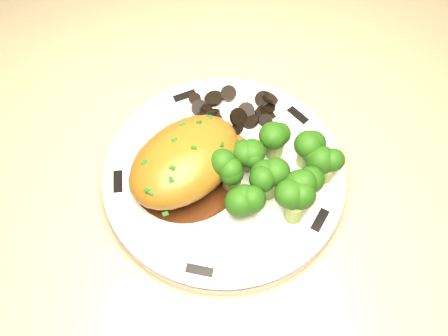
{
  "coord_description": "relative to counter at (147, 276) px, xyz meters",
  "views": [
    {
      "loc": [
        0.2,
        1.27,
        1.53
      ],
      "look_at": [
        0.25,
        1.59,
        1.0
      ],
      "focal_mm": 45.0,
      "sensor_mm": 36.0,
      "label": 1
    }
  ],
  "objects": [
    {
      "name": "counter",
      "position": [
        0.0,
        0.0,
        0.0
      ],
      "size": [
        2.25,
        0.74,
        1.09
      ],
      "color": "brown",
      "rests_on": "ground"
    },
    {
      "name": "chicken_breast",
      "position": [
        0.1,
        -0.08,
        0.53
      ],
      "size": [
        0.17,
        0.16,
        0.05
      ],
      "rotation": [
        0.0,
        0.0,
        0.64
      ],
      "color": "brown",
      "rests_on": "plate"
    },
    {
      "name": "rim_accent_2",
      "position": [
        0.02,
        -0.08,
        0.5
      ],
      "size": [
        0.01,
        0.03,
        0.0
      ],
      "primitive_type": "cube",
      "rotation": [
        0.0,
        0.0,
        4.67
      ],
      "color": "black",
      "rests_on": "plate"
    },
    {
      "name": "rim_accent_0",
      "position": [
        0.24,
        -0.02,
        0.5
      ],
      "size": [
        0.02,
        0.03,
        0.0
      ],
      "primitive_type": "cube",
      "rotation": [
        0.0,
        0.0,
        2.16
      ],
      "color": "black",
      "rests_on": "plate"
    },
    {
      "name": "mushroom_pile",
      "position": [
        0.16,
        -0.01,
        0.5
      ],
      "size": [
        0.09,
        0.07,
        0.02
      ],
      "color": "black",
      "rests_on": "plate"
    },
    {
      "name": "gravy_pool",
      "position": [
        0.1,
        -0.08,
        0.5
      ],
      "size": [
        0.12,
        0.12,
        0.0
      ],
      "primitive_type": "cylinder",
      "color": "#351809",
      "rests_on": "plate"
    },
    {
      "name": "rim_accent_1",
      "position": [
        0.11,
        0.03,
        0.5
      ],
      "size": [
        0.03,
        0.02,
        0.0
      ],
      "primitive_type": "cube",
      "rotation": [
        0.0,
        0.0,
        3.42
      ],
      "color": "black",
      "rests_on": "plate"
    },
    {
      "name": "broccoli_florets",
      "position": [
        0.2,
        -0.1,
        0.53
      ],
      "size": [
        0.13,
        0.11,
        0.04
      ],
      "rotation": [
        0.0,
        0.0,
        0.1
      ],
      "color": "olive",
      "rests_on": "plate"
    },
    {
      "name": "rim_accent_4",
      "position": [
        0.23,
        -0.15,
        0.5
      ],
      "size": [
        0.03,
        0.03,
        0.0
      ],
      "primitive_type": "cube",
      "rotation": [
        0.0,
        0.0,
        7.19
      ],
      "color": "black",
      "rests_on": "plate"
    },
    {
      "name": "plate",
      "position": [
        0.14,
        -0.08,
        0.49
      ],
      "size": [
        0.35,
        0.35,
        0.02
      ],
      "primitive_type": "cylinder",
      "rotation": [
        0.0,
        0.0,
        0.36
      ],
      "color": "white",
      "rests_on": "counter"
    },
    {
      "name": "rim_accent_3",
      "position": [
        0.1,
        -0.19,
        0.5
      ],
      "size": [
        0.03,
        0.02,
        0.0
      ],
      "primitive_type": "cube",
      "rotation": [
        0.0,
        0.0,
        5.93
      ],
      "color": "black",
      "rests_on": "plate"
    }
  ]
}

